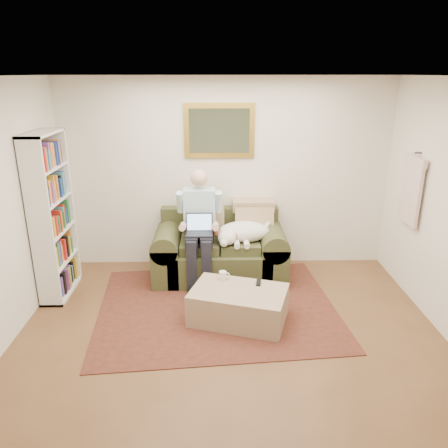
{
  "coord_description": "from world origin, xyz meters",
  "views": [
    {
      "loc": [
        -0.14,
        -3.39,
        2.63
      ],
      "look_at": [
        -0.04,
        1.43,
        0.95
      ],
      "focal_mm": 35.0,
      "sensor_mm": 36.0,
      "label": 1
    }
  ],
  "objects_px": {
    "coffee_mug": "(223,276)",
    "sofa": "(220,255)",
    "seated_man": "(199,229)",
    "sleeping_dog": "(244,232)",
    "laptop": "(199,228)",
    "bookshelf": "(52,217)",
    "ottoman": "(239,305)"
  },
  "relations": [
    {
      "from": "coffee_mug",
      "to": "sofa",
      "type": "bearing_deg",
      "value": 91.54
    },
    {
      "from": "sofa",
      "to": "seated_man",
      "type": "relative_size",
      "value": 1.19
    },
    {
      "from": "sleeping_dog",
      "to": "laptop",
      "type": "bearing_deg",
      "value": -166.36
    },
    {
      "from": "sofa",
      "to": "coffee_mug",
      "type": "height_order",
      "value": "sofa"
    },
    {
      "from": "bookshelf",
      "to": "coffee_mug",
      "type": "bearing_deg",
      "value": -12.55
    },
    {
      "from": "laptop",
      "to": "sleeping_dog",
      "type": "distance_m",
      "value": 0.6
    },
    {
      "from": "laptop",
      "to": "coffee_mug",
      "type": "relative_size",
      "value": 3.4
    },
    {
      "from": "sofa",
      "to": "ottoman",
      "type": "relative_size",
      "value": 1.71
    },
    {
      "from": "seated_man",
      "to": "sofa",
      "type": "bearing_deg",
      "value": 31.45
    },
    {
      "from": "sleeping_dog",
      "to": "bookshelf",
      "type": "height_order",
      "value": "bookshelf"
    },
    {
      "from": "sofa",
      "to": "ottoman",
      "type": "bearing_deg",
      "value": -80.34
    },
    {
      "from": "seated_man",
      "to": "bookshelf",
      "type": "height_order",
      "value": "bookshelf"
    },
    {
      "from": "laptop",
      "to": "sleeping_dog",
      "type": "bearing_deg",
      "value": 13.64
    },
    {
      "from": "seated_man",
      "to": "bookshelf",
      "type": "relative_size",
      "value": 0.74
    },
    {
      "from": "sofa",
      "to": "laptop",
      "type": "xyz_separation_m",
      "value": [
        -0.26,
        -0.23,
        0.47
      ]
    },
    {
      "from": "laptop",
      "to": "sleeping_dog",
      "type": "height_order",
      "value": "laptop"
    },
    {
      "from": "coffee_mug",
      "to": "bookshelf",
      "type": "distance_m",
      "value": 2.16
    },
    {
      "from": "seated_man",
      "to": "coffee_mug",
      "type": "distance_m",
      "value": 0.83
    },
    {
      "from": "ottoman",
      "to": "bookshelf",
      "type": "height_order",
      "value": "bookshelf"
    },
    {
      "from": "sofa",
      "to": "sleeping_dog",
      "type": "xyz_separation_m",
      "value": [
        0.31,
        -0.09,
        0.37
      ]
    },
    {
      "from": "laptop",
      "to": "sofa",
      "type": "bearing_deg",
      "value": 41.02
    },
    {
      "from": "ottoman",
      "to": "bookshelf",
      "type": "bearing_deg",
      "value": 161.96
    },
    {
      "from": "laptop",
      "to": "sleeping_dog",
      "type": "xyz_separation_m",
      "value": [
        0.58,
        0.14,
        -0.1
      ]
    },
    {
      "from": "sofa",
      "to": "laptop",
      "type": "relative_size",
      "value": 5.15
    },
    {
      "from": "sofa",
      "to": "bookshelf",
      "type": "height_order",
      "value": "bookshelf"
    },
    {
      "from": "laptop",
      "to": "coffee_mug",
      "type": "height_order",
      "value": "laptop"
    },
    {
      "from": "sofa",
      "to": "sleeping_dog",
      "type": "relative_size",
      "value": 2.43
    },
    {
      "from": "ottoman",
      "to": "seated_man",
      "type": "bearing_deg",
      "value": 114.94
    },
    {
      "from": "coffee_mug",
      "to": "ottoman",
      "type": "bearing_deg",
      "value": -57.23
    },
    {
      "from": "coffee_mug",
      "to": "bookshelf",
      "type": "bearing_deg",
      "value": 167.45
    },
    {
      "from": "sofa",
      "to": "coffee_mug",
      "type": "bearing_deg",
      "value": -88.46
    },
    {
      "from": "sofa",
      "to": "seated_man",
      "type": "xyz_separation_m",
      "value": [
        -0.26,
        -0.16,
        0.43
      ]
    }
  ]
}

